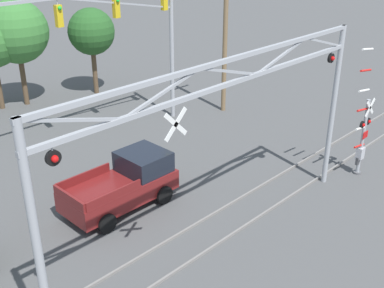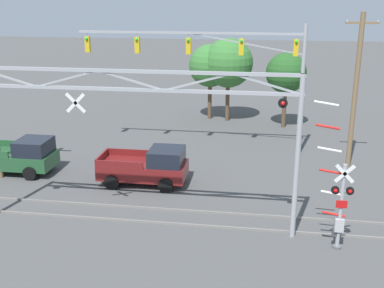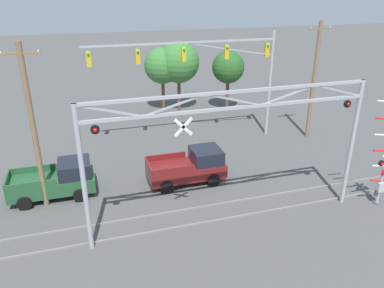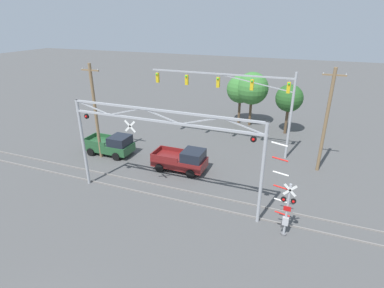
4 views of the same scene
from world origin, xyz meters
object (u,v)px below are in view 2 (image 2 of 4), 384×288
at_px(crossing_gantry, 132,118).
at_px(background_tree_far_right_verge, 286,73).
at_px(crossing_signal_mast, 339,203).
at_px(pickup_truck_lead, 148,167).
at_px(background_tree_beyond_span, 228,63).
at_px(pickup_truck_following, 18,156).
at_px(background_tree_far_left_verge, 210,66).
at_px(utility_pole_right, 355,90).
at_px(traffic_signal_span, 235,61).

height_order(crossing_gantry, background_tree_far_right_verge, crossing_gantry).
distance_m(crossing_signal_mast, pickup_truck_lead, 10.77).
distance_m(crossing_gantry, background_tree_beyond_span, 19.22).
height_order(crossing_signal_mast, pickup_truck_following, crossing_signal_mast).
bearing_deg(background_tree_far_left_verge, background_tree_beyond_span, -14.78).
bearing_deg(background_tree_beyond_span, utility_pole_right, -50.59).
distance_m(background_tree_beyond_span, background_tree_far_right_verge, 4.69).
xyz_separation_m(crossing_gantry, pickup_truck_following, (-8.40, 5.45, -3.99)).
xyz_separation_m(crossing_gantry, utility_pole_right, (10.60, 9.26, -0.33)).
relative_size(crossing_gantry, pickup_truck_lead, 2.97).
bearing_deg(background_tree_far_left_verge, pickup_truck_lead, -96.49).
bearing_deg(background_tree_far_right_verge, pickup_truck_lead, -120.68).
bearing_deg(pickup_truck_lead, background_tree_beyond_span, 77.51).
bearing_deg(background_tree_far_right_verge, crossing_gantry, -111.65).
distance_m(traffic_signal_span, background_tree_far_right_verge, 7.94).
xyz_separation_m(pickup_truck_following, background_tree_far_left_verge, (9.48, 13.99, 3.35)).
relative_size(crossing_signal_mast, traffic_signal_span, 0.44).
height_order(crossing_signal_mast, background_tree_far_left_verge, crossing_signal_mast).
height_order(background_tree_beyond_span, background_tree_far_left_verge, background_tree_beyond_span).
xyz_separation_m(pickup_truck_lead, background_tree_far_right_verge, (7.60, 12.81, 3.18)).
distance_m(traffic_signal_span, background_tree_beyond_span, 8.45).
bearing_deg(pickup_truck_lead, pickup_truck_following, 175.81).
height_order(crossing_gantry, utility_pole_right, utility_pole_right).
relative_size(traffic_signal_span, background_tree_far_right_verge, 2.46).
xyz_separation_m(pickup_truck_lead, background_tree_beyond_span, (3.14, 14.17, 3.66)).
bearing_deg(pickup_truck_lead, background_tree_far_right_verge, 59.32).
xyz_separation_m(pickup_truck_lead, background_tree_far_left_verge, (1.66, 14.56, 3.35)).
relative_size(crossing_signal_mast, pickup_truck_lead, 1.30).
distance_m(pickup_truck_lead, pickup_truck_following, 7.84).
xyz_separation_m(traffic_signal_span, background_tree_far_left_verge, (-2.50, 8.68, -1.61)).
xyz_separation_m(crossing_signal_mast, background_tree_beyond_span, (-6.01, 19.78, 2.66)).
bearing_deg(background_tree_beyond_span, traffic_signal_span, -83.02).
relative_size(utility_pole_right, background_tree_beyond_span, 1.36).
height_order(pickup_truck_following, background_tree_far_right_verge, background_tree_far_right_verge).
bearing_deg(crossing_signal_mast, background_tree_far_right_verge, 94.80).
bearing_deg(traffic_signal_span, crossing_gantry, -108.38).
distance_m(traffic_signal_span, pickup_truck_lead, 8.75).
height_order(pickup_truck_lead, pickup_truck_following, same).
relative_size(background_tree_beyond_span, background_tree_far_right_verge, 1.15).
distance_m(traffic_signal_span, utility_pole_right, 7.30).
xyz_separation_m(utility_pole_right, background_tree_far_left_verge, (-9.52, 10.18, -0.30)).
xyz_separation_m(traffic_signal_span, utility_pole_right, (7.02, -1.49, -1.32)).
bearing_deg(crossing_gantry, crossing_signal_mast, -4.88).
distance_m(pickup_truck_following, background_tree_far_left_verge, 17.23).
bearing_deg(pickup_truck_following, crossing_gantry, -32.95).
bearing_deg(pickup_truck_following, pickup_truck_lead, -4.19).
xyz_separation_m(traffic_signal_span, pickup_truck_lead, (-4.15, -5.88, -4.97)).
relative_size(pickup_truck_lead, background_tree_far_right_verge, 0.82).
height_order(pickup_truck_following, background_tree_far_left_verge, background_tree_far_left_verge).
relative_size(crossing_gantry, traffic_signal_span, 0.99).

